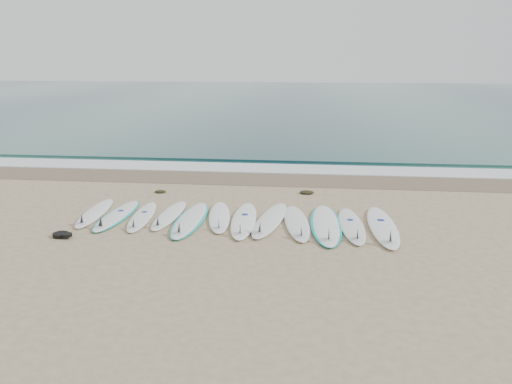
# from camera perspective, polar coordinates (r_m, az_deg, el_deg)

# --- Properties ---
(ground) EXTENTS (120.00, 120.00, 0.00)m
(ground) POSITION_cam_1_polar(r_m,az_deg,el_deg) (11.56, -2.81, -3.32)
(ground) COLOR tan
(ocean) EXTENTS (120.00, 55.00, 0.03)m
(ocean) POSITION_cam_1_polar(r_m,az_deg,el_deg) (43.51, 3.92, 10.49)
(ocean) COLOR #235351
(ocean) RESTS_ON ground
(wet_sand_band) EXTENTS (120.00, 1.80, 0.01)m
(wet_sand_band) POSITION_cam_1_polar(r_m,az_deg,el_deg) (15.47, -0.47, 1.55)
(wet_sand_band) COLOR brown
(wet_sand_band) RESTS_ON ground
(foam_band) EXTENTS (120.00, 1.40, 0.04)m
(foam_band) POSITION_cam_1_polar(r_m,az_deg,el_deg) (16.82, 0.08, 2.73)
(foam_band) COLOR silver
(foam_band) RESTS_ON ground
(wave_crest) EXTENTS (120.00, 1.00, 0.10)m
(wave_crest) POSITION_cam_1_polar(r_m,az_deg,el_deg) (18.27, 0.58, 3.85)
(wave_crest) COLOR #235351
(wave_crest) RESTS_ON ground
(surfboard_0) EXTENTS (0.67, 2.37, 0.30)m
(surfboard_0) POSITION_cam_1_polar(r_m,az_deg,el_deg) (12.56, -18.02, -2.29)
(surfboard_0) COLOR white
(surfboard_0) RESTS_ON ground
(surfboard_1) EXTENTS (0.64, 2.45, 0.31)m
(surfboard_1) POSITION_cam_1_polar(r_m,az_deg,el_deg) (12.23, -15.66, -2.60)
(surfboard_1) COLOR white
(surfboard_1) RESTS_ON ground
(surfboard_2) EXTENTS (0.71, 2.34, 0.29)m
(surfboard_2) POSITION_cam_1_polar(r_m,az_deg,el_deg) (11.98, -12.94, -2.77)
(surfboard_2) COLOR white
(surfboard_2) RESTS_ON ground
(surfboard_3) EXTENTS (0.54, 2.31, 0.29)m
(surfboard_3) POSITION_cam_1_polar(r_m,az_deg,el_deg) (11.95, -9.95, -2.65)
(surfboard_3) COLOR white
(surfboard_3) RESTS_ON ground
(surfboard_4) EXTENTS (0.65, 2.69, 0.34)m
(surfboard_4) POSITION_cam_1_polar(r_m,az_deg,el_deg) (11.57, -7.59, -3.17)
(surfboard_4) COLOR white
(surfboard_4) RESTS_ON ground
(surfboard_5) EXTENTS (0.88, 2.44, 0.31)m
(surfboard_5) POSITION_cam_1_polar(r_m,az_deg,el_deg) (11.69, -4.21, -2.86)
(surfboard_5) COLOR white
(surfboard_5) RESTS_ON ground
(surfboard_6) EXTENTS (0.69, 2.71, 0.34)m
(surfboard_6) POSITION_cam_1_polar(r_m,az_deg,el_deg) (11.40, -1.42, -3.26)
(surfboard_6) COLOR white
(surfboard_6) RESTS_ON ground
(surfboard_7) EXTENTS (0.95, 2.72, 0.34)m
(surfboard_7) POSITION_cam_1_polar(r_m,az_deg,el_deg) (11.43, 1.56, -3.22)
(surfboard_7) COLOR white
(surfboard_7) RESTS_ON ground
(surfboard_8) EXTENTS (0.86, 2.61, 0.33)m
(surfboard_8) POSITION_cam_1_polar(r_m,az_deg,el_deg) (11.27, 4.70, -3.54)
(surfboard_8) COLOR silver
(surfboard_8) RESTS_ON ground
(surfboard_9) EXTENTS (0.78, 2.91, 0.37)m
(surfboard_9) POSITION_cam_1_polar(r_m,az_deg,el_deg) (11.25, 7.99, -3.70)
(surfboard_9) COLOR white
(surfboard_9) RESTS_ON ground
(surfboard_10) EXTENTS (0.65, 2.55, 0.32)m
(surfboard_10) POSITION_cam_1_polar(r_m,az_deg,el_deg) (11.27, 10.90, -3.80)
(surfboard_10) COLOR silver
(surfboard_10) RESTS_ON ground
(surfboard_11) EXTENTS (0.62, 2.87, 0.37)m
(surfboard_11) POSITION_cam_1_polar(r_m,az_deg,el_deg) (11.32, 14.31, -3.87)
(surfboard_11) COLOR white
(surfboard_11) RESTS_ON ground
(seaweed_near) EXTENTS (0.32, 0.25, 0.06)m
(seaweed_near) POSITION_cam_1_polar(r_m,az_deg,el_deg) (14.15, -10.87, 0.05)
(seaweed_near) COLOR black
(seaweed_near) RESTS_ON ground
(seaweed_far) EXTENTS (0.40, 0.31, 0.08)m
(seaweed_far) POSITION_cam_1_polar(r_m,az_deg,el_deg) (13.86, 5.82, -0.03)
(seaweed_far) COLOR black
(seaweed_far) RESTS_ON ground
(leash_coil) EXTENTS (0.46, 0.36, 0.11)m
(leash_coil) POSITION_cam_1_polar(r_m,az_deg,el_deg) (11.30, -21.28, -4.58)
(leash_coil) COLOR black
(leash_coil) RESTS_ON ground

